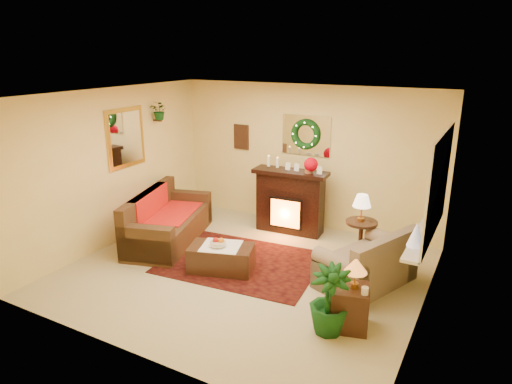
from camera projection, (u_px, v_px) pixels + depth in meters
The scene contains 31 objects.
floor at pixel (245, 271), 6.82m from camera, with size 5.00×5.00×0.00m, color beige.
ceiling at pixel (243, 95), 6.04m from camera, with size 5.00×5.00×0.00m, color white.
wall_back at pixel (306, 157), 8.32m from camera, with size 5.00×5.00×0.00m, color #EFD88C.
wall_front at pixel (131, 246), 4.55m from camera, with size 5.00×5.00×0.00m, color #EFD88C.
wall_left at pixel (114, 167), 7.57m from camera, with size 4.50×4.50×0.00m, color #EFD88C.
wall_right at pixel (430, 218), 5.29m from camera, with size 4.50×4.50×0.00m, color #EFD88C.
area_rug at pixel (242, 262), 7.10m from camera, with size 2.34×1.76×0.01m, color #551D12.
sofa at pixel (169, 217), 7.79m from camera, with size 0.89×2.02×0.87m, color brown.
red_throw at pixel (171, 212), 7.95m from camera, with size 0.76×1.23×0.02m, color red.
fireplace at pixel (290, 203), 8.17m from camera, with size 1.18×0.37×1.08m, color black.
poinsettia at pixel (311, 165), 7.76m from camera, with size 0.24×0.24×0.24m, color #B70011.
mantel_candle_a at pixel (269, 161), 8.16m from camera, with size 0.06×0.06×0.19m, color white.
mantel_candle_b at pixel (277, 163), 8.05m from camera, with size 0.06×0.06×0.17m, color white.
mantel_mirror at pixel (306, 135), 8.18m from camera, with size 0.92×0.02×0.72m, color white.
wreath at pixel (305, 135), 8.14m from camera, with size 0.55×0.55×0.11m, color #194719.
wall_art at pixel (241, 137), 8.84m from camera, with size 0.32×0.03×0.48m, color #381E11.
gold_mirror at pixel (126, 138), 7.68m from camera, with size 0.03×0.84×1.00m, color gold.
hanging_plant at pixel (160, 120), 8.18m from camera, with size 0.33×0.28×0.36m, color #194719.
loveseat at pixel (366, 256), 6.37m from camera, with size 0.80×1.39×0.80m, color gray.
window_frame at pixel (438, 186), 5.68m from camera, with size 0.03×1.86×1.36m, color white.
window_glass at pixel (437, 186), 5.69m from camera, with size 0.02×1.70×1.22m, color black.
window_sill at pixel (424, 235), 5.94m from camera, with size 0.22×1.86×0.04m, color white.
mini_tree at pixel (416, 235), 5.50m from camera, with size 0.20×0.20×0.31m, color white.
sill_plant at pixel (433, 204), 6.45m from camera, with size 0.29×0.23×0.53m, color #28572E.
side_table_round at pixel (360, 240), 7.13m from camera, with size 0.49×0.49×0.64m, color #382010.
lamp_cream at pixel (362, 206), 6.98m from camera, with size 0.28×0.28×0.43m, color #FFDCB6.
end_table_square at pixel (350, 307), 5.38m from camera, with size 0.43×0.43×0.53m, color black.
lamp_tiffany at pixel (355, 270), 5.25m from camera, with size 0.27×0.27×0.40m, color orange.
coffee_table at pixel (221, 258), 6.79m from camera, with size 0.94×0.52×0.39m, color #34170F.
fruit_bowl at pixel (218, 243), 6.70m from camera, with size 0.24×0.24×0.05m, color beige.
floor_palm at pixel (330, 297), 5.24m from camera, with size 1.40×1.40×2.50m, color #255027.
Camera 1 is at (3.09, -5.32, 3.18)m, focal length 32.00 mm.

